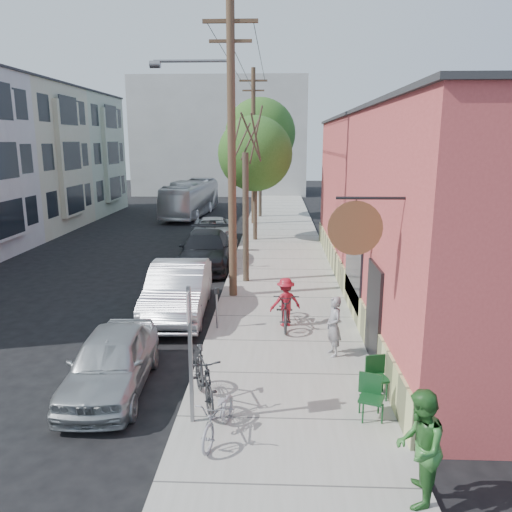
{
  "coord_description": "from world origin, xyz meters",
  "views": [
    {
      "loc": [
        3.97,
        -13.05,
        5.59
      ],
      "look_at": [
        3.26,
        4.65,
        1.5
      ],
      "focal_mm": 35.0,
      "sensor_mm": 36.0,
      "label": 1
    }
  ],
  "objects_px": {
    "tree_bare": "(246,218)",
    "bus": "(191,198)",
    "patron_green": "(419,448)",
    "car_0": "(111,361)",
    "sign_post": "(190,342)",
    "patio_chair_b": "(371,398)",
    "utility_pole_near": "(230,147)",
    "car_2": "(206,250)",
    "parked_bike_b": "(219,416)",
    "parked_bike_a": "(204,378)",
    "tree_leafy_far": "(260,134)",
    "patio_chair_a": "(376,378)",
    "car_3": "(212,230)",
    "parking_meter_near": "(217,301)",
    "cyclist": "(285,302)",
    "patron_grey": "(334,326)",
    "car_1": "(178,290)",
    "parking_meter_far": "(236,249)",
    "tree_leafy_mid": "(255,154)"
  },
  "relations": [
    {
      "from": "tree_bare",
      "to": "bus",
      "type": "relative_size",
      "value": 0.52
    },
    {
      "from": "patron_green",
      "to": "car_0",
      "type": "bearing_deg",
      "value": -102.97
    },
    {
      "from": "sign_post",
      "to": "patio_chair_b",
      "type": "distance_m",
      "value": 3.78
    },
    {
      "from": "utility_pole_near",
      "to": "car_2",
      "type": "distance_m",
      "value": 6.76
    },
    {
      "from": "parked_bike_b",
      "to": "parked_bike_a",
      "type": "bearing_deg",
      "value": 123.52
    },
    {
      "from": "tree_leafy_far",
      "to": "bus",
      "type": "distance_m",
      "value": 7.23
    },
    {
      "from": "patio_chair_a",
      "to": "parked_bike_a",
      "type": "xyz_separation_m",
      "value": [
        -3.69,
        -0.44,
        0.15
      ]
    },
    {
      "from": "sign_post",
      "to": "car_3",
      "type": "relative_size",
      "value": 0.57
    },
    {
      "from": "patron_green",
      "to": "patio_chair_a",
      "type": "bearing_deg",
      "value": -161.87
    },
    {
      "from": "patron_green",
      "to": "parking_meter_near",
      "type": "bearing_deg",
      "value": -133.14
    },
    {
      "from": "sign_post",
      "to": "parking_meter_near",
      "type": "relative_size",
      "value": 2.26
    },
    {
      "from": "parked_bike_a",
      "to": "car_3",
      "type": "height_order",
      "value": "car_3"
    },
    {
      "from": "parking_meter_near",
      "to": "patio_chair_b",
      "type": "relative_size",
      "value": 1.41
    },
    {
      "from": "patron_green",
      "to": "car_2",
      "type": "xyz_separation_m",
      "value": [
        -5.37,
        15.15,
        -0.28
      ]
    },
    {
      "from": "car_0",
      "to": "utility_pole_near",
      "type": "bearing_deg",
      "value": 69.6
    },
    {
      "from": "cyclist",
      "to": "parked_bike_b",
      "type": "xyz_separation_m",
      "value": [
        -1.34,
        -5.9,
        -0.31
      ]
    },
    {
      "from": "patio_chair_a",
      "to": "cyclist",
      "type": "relative_size",
      "value": 0.59
    },
    {
      "from": "tree_bare",
      "to": "car_3",
      "type": "bearing_deg",
      "value": 105.92
    },
    {
      "from": "patio_chair_b",
      "to": "patron_green",
      "type": "xyz_separation_m",
      "value": [
        0.26,
        -2.35,
        0.48
      ]
    },
    {
      "from": "patio_chair_b",
      "to": "patron_grey",
      "type": "distance_m",
      "value": 3.09
    },
    {
      "from": "sign_post",
      "to": "utility_pole_near",
      "type": "distance_m",
      "value": 9.11
    },
    {
      "from": "tree_bare",
      "to": "car_0",
      "type": "relative_size",
      "value": 1.22
    },
    {
      "from": "parked_bike_a",
      "to": "car_0",
      "type": "bearing_deg",
      "value": 141.81
    },
    {
      "from": "car_0",
      "to": "car_1",
      "type": "xyz_separation_m",
      "value": [
        0.54,
        5.13,
        0.15
      ]
    },
    {
      "from": "parking_meter_near",
      "to": "car_1",
      "type": "bearing_deg",
      "value": 133.44
    },
    {
      "from": "patron_green",
      "to": "car_2",
      "type": "bearing_deg",
      "value": -142.22
    },
    {
      "from": "parking_meter_far",
      "to": "tree_leafy_mid",
      "type": "distance_m",
      "value": 7.65
    },
    {
      "from": "tree_leafy_far",
      "to": "parked_bike_b",
      "type": "xyz_separation_m",
      "value": [
        0.14,
        -28.3,
        -5.53
      ]
    },
    {
      "from": "parking_meter_near",
      "to": "car_0",
      "type": "xyz_separation_m",
      "value": [
        -1.99,
        -3.6,
        -0.28
      ]
    },
    {
      "from": "tree_leafy_far",
      "to": "patron_grey",
      "type": "xyz_separation_m",
      "value": [
        2.69,
        -24.5,
        -5.17
      ]
    },
    {
      "from": "patio_chair_b",
      "to": "parked_bike_a",
      "type": "xyz_separation_m",
      "value": [
        -3.42,
        0.45,
        0.15
      ]
    },
    {
      "from": "tree_leafy_mid",
      "to": "tree_leafy_far",
      "type": "distance_m",
      "value": 8.98
    },
    {
      "from": "parking_meter_near",
      "to": "car_2",
      "type": "height_order",
      "value": "car_2"
    },
    {
      "from": "tree_leafy_far",
      "to": "tree_leafy_mid",
      "type": "bearing_deg",
      "value": -90.0
    },
    {
      "from": "patron_green",
      "to": "car_3",
      "type": "distance_m",
      "value": 21.61
    },
    {
      "from": "patio_chair_b",
      "to": "car_0",
      "type": "bearing_deg",
      "value": -171.66
    },
    {
      "from": "patio_chair_a",
      "to": "bus",
      "type": "bearing_deg",
      "value": 92.87
    },
    {
      "from": "parking_meter_near",
      "to": "parked_bike_a",
      "type": "distance_m",
      "value": 4.4
    },
    {
      "from": "parking_meter_near",
      "to": "utility_pole_near",
      "type": "xyz_separation_m",
      "value": [
        0.14,
        3.29,
        4.43
      ]
    },
    {
      "from": "tree_bare",
      "to": "patio_chair_b",
      "type": "height_order",
      "value": "tree_bare"
    },
    {
      "from": "patio_chair_a",
      "to": "parked_bike_b",
      "type": "height_order",
      "value": "patio_chair_a"
    },
    {
      "from": "tree_leafy_far",
      "to": "bus",
      "type": "bearing_deg",
      "value": 167.85
    },
    {
      "from": "parking_meter_near",
      "to": "car_3",
      "type": "bearing_deg",
      "value": 97.76
    },
    {
      "from": "parked_bike_a",
      "to": "bus",
      "type": "height_order",
      "value": "bus"
    },
    {
      "from": "patio_chair_b",
      "to": "parking_meter_far",
      "type": "bearing_deg",
      "value": 127.49
    },
    {
      "from": "tree_bare",
      "to": "car_3",
      "type": "relative_size",
      "value": 1.03
    },
    {
      "from": "car_2",
      "to": "patron_grey",
      "type": "bearing_deg",
      "value": -66.91
    },
    {
      "from": "patio_chair_b",
      "to": "cyclist",
      "type": "xyz_separation_m",
      "value": [
        -1.63,
        5.13,
        0.3
      ]
    },
    {
      "from": "car_0",
      "to": "patron_green",
      "type": "bearing_deg",
      "value": -34.43
    },
    {
      "from": "cyclist",
      "to": "bus",
      "type": "relative_size",
      "value": 0.15
    }
  ]
}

